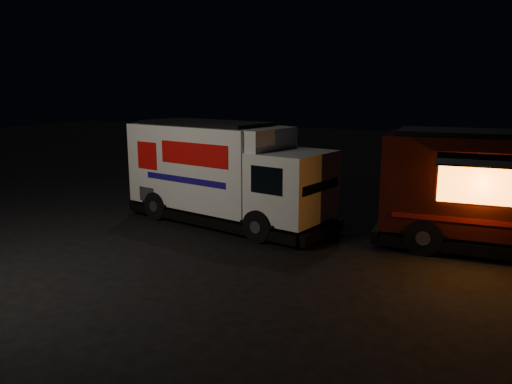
{
  "coord_description": "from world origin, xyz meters",
  "views": [
    {
      "loc": [
        6.75,
        -9.85,
        4.09
      ],
      "look_at": [
        1.23,
        2.0,
        1.36
      ],
      "focal_mm": 35.0,
      "sensor_mm": 36.0,
      "label": 1
    }
  ],
  "objects": [
    {
      "name": "ground",
      "position": [
        0.0,
        0.0,
        0.0
      ],
      "size": [
        80.0,
        80.0,
        0.0
      ],
      "primitive_type": "plane",
      "color": "black",
      "rests_on": "ground"
    },
    {
      "name": "white_truck",
      "position": [
        -0.33,
        3.32,
        1.54
      ],
      "size": [
        7.14,
        3.67,
        3.09
      ],
      "primitive_type": null,
      "rotation": [
        0.0,
        0.0,
        -0.21
      ],
      "color": "silver",
      "rests_on": "ground"
    }
  ]
}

